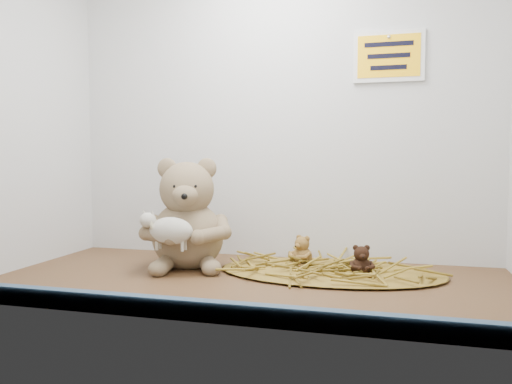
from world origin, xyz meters
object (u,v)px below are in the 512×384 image
(main_teddy, at_px, (187,213))
(mini_teddy_brown, at_px, (361,259))
(mini_teddy_tan, at_px, (302,249))
(toy_lamb, at_px, (171,231))

(main_teddy, height_order, mini_teddy_brown, main_teddy)
(mini_teddy_tan, relative_size, mini_teddy_brown, 1.06)
(main_teddy, relative_size, mini_teddy_tan, 3.67)
(main_teddy, xyz_separation_m, mini_teddy_brown, (0.44, -0.02, -0.09))
(toy_lamb, relative_size, mini_teddy_brown, 1.96)
(toy_lamb, height_order, mini_teddy_tan, toy_lamb)
(toy_lamb, bearing_deg, mini_teddy_brown, 10.34)
(main_teddy, height_order, toy_lamb, main_teddy)
(toy_lamb, bearing_deg, mini_teddy_tan, 29.37)
(toy_lamb, bearing_deg, main_teddy, 90.00)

